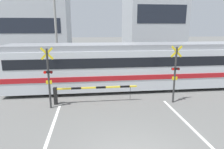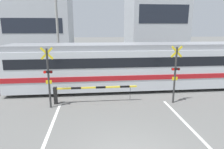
# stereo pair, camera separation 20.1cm
# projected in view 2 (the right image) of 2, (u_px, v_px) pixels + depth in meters

# --- Properties ---
(rail_track_near) EXTENTS (50.00, 0.10, 0.08)m
(rail_track_near) POSITION_uv_depth(u_px,v_px,m) (110.00, 91.00, 14.02)
(rail_track_near) COLOR #5B564C
(rail_track_near) RESTS_ON ground_plane
(rail_track_far) EXTENTS (50.00, 0.10, 0.08)m
(rail_track_far) POSITION_uv_depth(u_px,v_px,m) (108.00, 86.00, 15.40)
(rail_track_far) COLOR #5B564C
(rail_track_far) RESTS_ON ground_plane
(road_stripe_right) EXTENTS (0.14, 9.50, 0.01)m
(road_stripe_right) POSITION_uv_depth(u_px,v_px,m) (208.00, 146.00, 7.68)
(road_stripe_right) COLOR white
(road_stripe_right) RESTS_ON ground_plane
(commuter_train) EXTENTS (18.17, 2.90, 3.31)m
(commuter_train) POSITION_uv_depth(u_px,v_px,m) (137.00, 65.00, 14.51)
(commuter_train) COLOR silver
(commuter_train) RESTS_ON ground_plane
(crossing_barrier_near) EXTENTS (4.97, 0.20, 1.04)m
(crossing_barrier_near) POSITION_uv_depth(u_px,v_px,m) (81.00, 91.00, 11.87)
(crossing_barrier_near) COLOR black
(crossing_barrier_near) RESTS_ON ground_plane
(crossing_barrier_far) EXTENTS (4.97, 0.20, 1.04)m
(crossing_barrier_far) POSITION_uv_depth(u_px,v_px,m) (127.00, 69.00, 17.78)
(crossing_barrier_far) COLOR black
(crossing_barrier_far) RESTS_ON ground_plane
(crossing_signal_left) EXTENTS (0.68, 0.15, 3.43)m
(crossing_signal_left) POSITION_uv_depth(u_px,v_px,m) (48.00, 75.00, 10.92)
(crossing_signal_left) COLOR #333333
(crossing_signal_left) RESTS_ON ground_plane
(crossing_signal_right) EXTENTS (0.68, 0.15, 3.43)m
(crossing_signal_right) POSITION_uv_depth(u_px,v_px,m) (175.00, 72.00, 11.65)
(crossing_signal_right) COLOR #333333
(crossing_signal_right) RESTS_ON ground_plane
(pedestrian) EXTENTS (0.38, 0.22, 1.69)m
(pedestrian) POSITION_uv_depth(u_px,v_px,m) (106.00, 61.00, 21.07)
(pedestrian) COLOR brown
(pedestrian) RESTS_ON ground_plane
(building_left_of_street) EXTENTS (7.83, 7.14, 8.29)m
(building_left_of_street) POSITION_uv_depth(u_px,v_px,m) (40.00, 29.00, 25.60)
(building_left_of_street) COLOR #B2B7BC
(building_left_of_street) RESTS_ON ground_plane
(building_right_of_street) EXTENTS (7.11, 7.14, 10.71)m
(building_right_of_street) POSITION_uv_depth(u_px,v_px,m) (154.00, 20.00, 26.82)
(building_right_of_street) COLOR #B2B7BC
(building_right_of_street) RESTS_ON ground_plane
(utility_pole_streetside) EXTENTS (0.22, 0.22, 7.97)m
(utility_pole_streetside) POSITION_uv_depth(u_px,v_px,m) (58.00, 32.00, 18.81)
(utility_pole_streetside) COLOR gray
(utility_pole_streetside) RESTS_ON ground_plane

